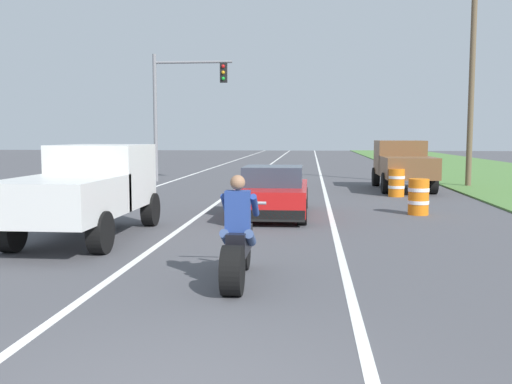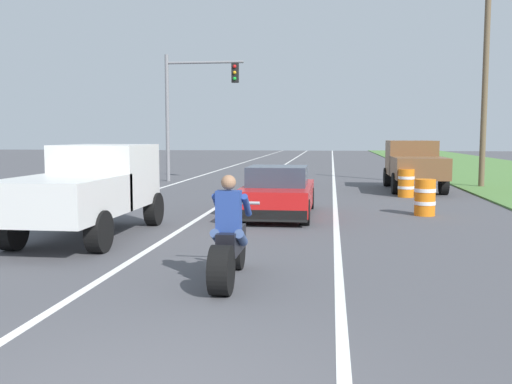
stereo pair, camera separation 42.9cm
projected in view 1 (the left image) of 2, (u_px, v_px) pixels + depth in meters
lane_stripe_left_solid at (157, 186)px, 24.89m from camera, size 0.14×120.00×0.01m
lane_stripe_right_solid at (324, 188)px, 24.21m from camera, size 0.14×120.00×0.01m
lane_stripe_centre_dashed at (239, 187)px, 24.55m from camera, size 0.14×120.00×0.01m
motorcycle_with_rider at (238, 245)px, 8.43m from camera, size 0.70×2.21×1.62m
sports_car_red at (274, 193)px, 15.64m from camera, size 1.84×4.30×1.37m
pickup_truck_left_lane_white at (88, 186)px, 12.24m from camera, size 2.02×4.80×1.98m
pickup_truck_right_shoulder_brown at (403, 162)px, 23.12m from camera, size 2.02×4.80×1.98m
traffic_light_mast_near at (178, 98)px, 27.01m from camera, size 3.77×0.34×6.00m
utility_pole_roadside at (471, 90)px, 24.16m from camera, size 0.24×0.24×8.18m
construction_barrel_nearest at (418, 197)px, 15.88m from camera, size 0.58×0.58×1.00m
construction_barrel_mid at (396, 183)px, 20.60m from camera, size 0.58×0.58×1.00m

